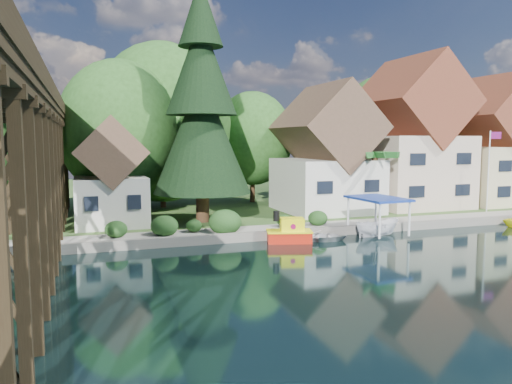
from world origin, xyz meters
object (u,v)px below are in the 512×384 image
tugboat (290,233)px  boat_white_a (321,235)px  trestle_bridge (17,166)px  boat_canopy (378,220)px  shed (111,179)px  house_center (411,143)px  house_right (491,149)px  palm_tree (375,157)px  conifer (201,106)px  flagpole (490,162)px  house_left (326,158)px

tugboat → boat_white_a: bearing=-4.0°
trestle_bridge → boat_canopy: trestle_bridge is taller
shed → house_center: bearing=4.2°
house_right → tugboat: 27.30m
trestle_bridge → tugboat: bearing=6.1°
house_center → shed: bearing=-175.8°
shed → palm_tree: (20.46, -2.26, 1.49)m
conifer → tugboat: size_ratio=5.51×
tugboat → boat_canopy: 6.54m
flagpole → boat_white_a: size_ratio=2.00×
house_center → house_right: 9.04m
shed → flagpole: 31.31m
house_right → boat_white_a: (-23.03, -9.29, -5.42)m
house_center → boat_white_a: (-14.03, -9.79, -6.06)m
trestle_bridge → boat_canopy: bearing=4.0°
palm_tree → trestle_bridge: bearing=-164.5°
shed → boat_white_a: size_ratio=2.26×
house_left → boat_white_a: size_ratio=3.17×
tugboat → boat_canopy: bearing=-1.3°
shed → palm_tree: size_ratio=1.42×
house_left → house_center: (9.00, 0.50, 1.28)m
house_center → conifer: 20.77m
boat_canopy → palm_tree: bearing=60.2°
house_left → tugboat: size_ratio=3.39×
flagpole → tugboat: size_ratio=2.14×
shed → flagpole: shed is taller
conifer → boat_white_a: 12.96m
trestle_bridge → house_center: house_center is taller
tugboat → boat_canopy: boat_canopy is taller
flagpole → tugboat: bearing=-168.5°
trestle_bridge → conifer: size_ratio=2.47×
flagpole → tugboat: flagpole is taller
house_right → conifer: conifer is taller
house_left → palm_tree: bearing=-56.7°
tugboat → palm_tree: bearing=29.1°
flagpole → boat_white_a: bearing=-166.7°
conifer → flagpole: 25.06m
trestle_bridge → house_right: house_right is taller
house_center → flagpole: size_ratio=2.00×
trestle_bridge → house_left: (23.00, 10.83, -0.21)m
house_right → trestle_bridge: bearing=-165.2°
shed → trestle_bridge: bearing=-118.2°
house_center → boat_canopy: 14.73m
conifer → palm_tree: conifer is taller
house_center → house_right: house_center is taller
house_center → house_right: (9.00, -0.50, -0.64)m
conifer → boat_white_a: bearing=-48.0°
flagpole → boat_canopy: flagpole is taller
house_center → flagpole: 7.05m
house_center → tugboat: house_center is taller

